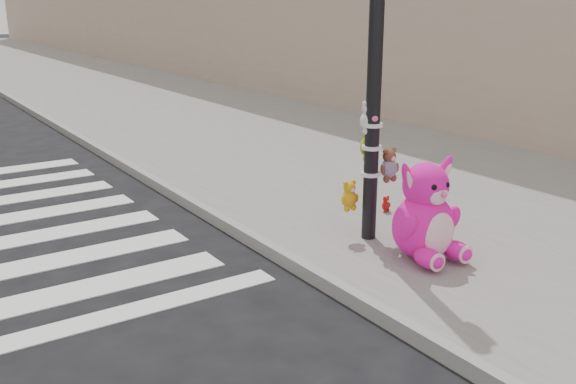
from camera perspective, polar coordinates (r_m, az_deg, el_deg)
sidewalk_near at (r=15.34m, az=-6.07°, el=6.47°), size 7.00×80.00×0.14m
curb_edge at (r=14.12m, az=-18.61°, el=4.83°), size 0.12×80.00×0.15m
signal_pole at (r=7.01m, az=7.64°, el=8.79°), size 0.67×0.50×4.00m
pink_bunny at (r=6.76m, az=12.16°, el=-2.26°), size 0.77×0.81×1.09m
red_teddy at (r=8.28m, az=8.70°, el=-1.04°), size 0.15×0.11×0.21m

